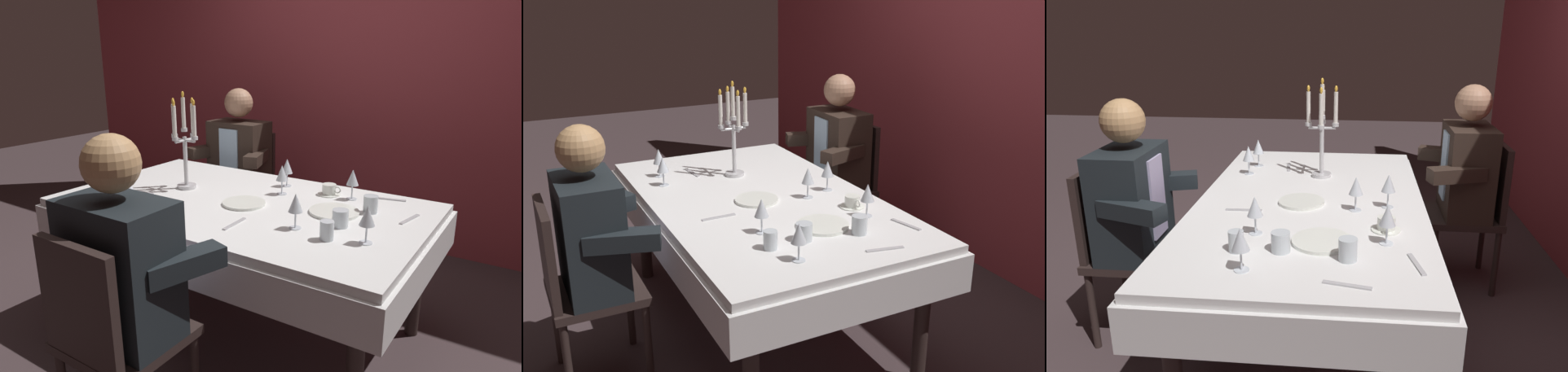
{
  "view_description": "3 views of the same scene",
  "coord_description": "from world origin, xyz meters",
  "views": [
    {
      "loc": [
        1.36,
        -1.91,
        1.52
      ],
      "look_at": [
        0.1,
        0.03,
        0.83
      ],
      "focal_mm": 32.23,
      "sensor_mm": 36.0,
      "label": 1
    },
    {
      "loc": [
        2.7,
        -1.23,
        1.82
      ],
      "look_at": [
        0.13,
        0.07,
        0.83
      ],
      "focal_mm": 41.48,
      "sensor_mm": 36.0,
      "label": 2
    },
    {
      "loc": [
        2.33,
        0.22,
        1.59
      ],
      "look_at": [
        0.12,
        -0.0,
        0.85
      ],
      "focal_mm": 34.88,
      "sensor_mm": 36.0,
      "label": 3
    }
  ],
  "objects": [
    {
      "name": "fork_3",
      "position": [
        0.82,
        0.2,
        0.74
      ],
      "size": [
        0.05,
        0.17,
        0.01
      ],
      "primitive_type": "cube",
      "rotation": [
        0.0,
        0.0,
        1.37
      ],
      "color": "#B7B7BC",
      "rests_on": "dining_table"
    },
    {
      "name": "wine_glass_4",
      "position": [
        -0.59,
        -0.37,
        0.85
      ],
      "size": [
        0.07,
        0.07,
        0.16
      ],
      "color": "silver",
      "rests_on": "dining_table"
    },
    {
      "name": "wine_glass_1",
      "position": [
        0.47,
        0.35,
        0.85
      ],
      "size": [
        0.07,
        0.07,
        0.16
      ],
      "color": "silver",
      "rests_on": "dining_table"
    },
    {
      "name": "back_wall",
      "position": [
        0.0,
        1.66,
        1.35
      ],
      "size": [
        6.0,
        0.12,
        2.7
      ],
      "primitive_type": "cube",
      "color": "#9E3941",
      "rests_on": "ground_plane"
    },
    {
      "name": "dining_table",
      "position": [
        0.0,
        0.0,
        0.62
      ],
      "size": [
        1.94,
        1.14,
        0.74
      ],
      "color": "white",
      "rests_on": "ground_plane"
    },
    {
      "name": "seated_diner_0",
      "position": [
        -0.65,
        0.89,
        0.74
      ],
      "size": [
        0.63,
        0.48,
        1.24
      ],
      "color": "#2F2320",
      "rests_on": "ground_plane"
    },
    {
      "name": "wine_glass_5",
      "position": [
        -0.42,
        -0.39,
        0.85
      ],
      "size": [
        0.07,
        0.07,
        0.16
      ],
      "color": "silver",
      "rests_on": "dining_table"
    },
    {
      "name": "water_tumbler_1",
      "position": [
        0.58,
        -0.06,
        0.78
      ],
      "size": [
        0.07,
        0.07,
        0.08
      ],
      "primitive_type": "cylinder",
      "color": "silver",
      "rests_on": "dining_table"
    },
    {
      "name": "fork_0",
      "position": [
        0.17,
        -0.3,
        0.74
      ],
      "size": [
        0.02,
        0.17,
        0.01
      ],
      "primitive_type": "cube",
      "rotation": [
        0.0,
        0.0,
        1.6
      ],
      "color": "#B7B7BC",
      "rests_on": "dining_table"
    },
    {
      "name": "wine_glass_2",
      "position": [
        0.11,
        0.22,
        0.85
      ],
      "size": [
        0.07,
        0.07,
        0.16
      ],
      "color": "silver",
      "rests_on": "dining_table"
    },
    {
      "name": "coffee_cup_0",
      "position": [
        0.34,
        0.35,
        0.77
      ],
      "size": [
        0.13,
        0.12,
        0.06
      ],
      "color": "white",
      "rests_on": "dining_table"
    },
    {
      "name": "wine_glass_0",
      "position": [
        0.42,
        -0.19,
        0.86
      ],
      "size": [
        0.07,
        0.07,
        0.16
      ],
      "color": "silver",
      "rests_on": "dining_table"
    },
    {
      "name": "ground_plane",
      "position": [
        0.0,
        0.0,
        0.0
      ],
      "size": [
        12.0,
        12.0,
        0.0
      ],
      "primitive_type": "plane",
      "color": "#413335"
    },
    {
      "name": "water_tumbler_0",
      "position": [
        0.6,
        -0.23,
        0.78
      ],
      "size": [
        0.06,
        0.06,
        0.08
      ],
      "primitive_type": "cylinder",
      "color": "silver",
      "rests_on": "dining_table"
    },
    {
      "name": "fork_1",
      "position": [
        0.65,
        0.45,
        0.74
      ],
      "size": [
        0.17,
        0.05,
        0.01
      ],
      "primitive_type": "cube",
      "rotation": [
        0.0,
        0.0,
        0.22
      ],
      "color": "#B7B7BC",
      "rests_on": "dining_table"
    },
    {
      "name": "wine_glass_6",
      "position": [
        0.75,
        -0.17,
        0.86
      ],
      "size": [
        0.07,
        0.07,
        0.16
      ],
      "color": "silver",
      "rests_on": "dining_table"
    },
    {
      "name": "wine_glass_3",
      "position": [
        0.06,
        0.37,
        0.85
      ],
      "size": [
        0.07,
        0.07,
        0.16
      ],
      "color": "silver",
      "rests_on": "dining_table"
    },
    {
      "name": "fork_2",
      "position": [
        -0.56,
        -0.18,
        0.74
      ],
      "size": [
        0.17,
        0.04,
        0.01
      ],
      "primitive_type": "cube",
      "rotation": [
        0.0,
        0.0,
        0.12
      ],
      "color": "#B7B7BC",
      "rests_on": "dining_table"
    },
    {
      "name": "dinner_plate_1",
      "position": [
        0.04,
        -0.04,
        0.75
      ],
      "size": [
        0.22,
        0.22,
        0.01
      ],
      "primitive_type": "cylinder",
      "color": "white",
      "rests_on": "dining_table"
    },
    {
      "name": "dinner_plate_0",
      "position": [
        0.48,
        0.09,
        0.75
      ],
      "size": [
        0.25,
        0.25,
        0.01
      ],
      "primitive_type": "cylinder",
      "color": "white",
      "rests_on": "dining_table"
    },
    {
      "name": "candelabra",
      "position": [
        -0.41,
        0.03,
        1.0
      ],
      "size": [
        0.19,
        0.19,
        0.55
      ],
      "color": "silver",
      "rests_on": "dining_table"
    },
    {
      "name": "seated_diner_1",
      "position": [
        0.07,
        -0.89,
        0.74
      ],
      "size": [
        0.63,
        0.48,
        1.24
      ],
      "color": "#2F2320",
      "rests_on": "ground_plane"
    },
    {
      "name": "water_tumbler_2",
      "position": [
        0.63,
        0.2,
        0.78
      ],
      "size": [
        0.07,
        0.07,
        0.09
      ],
      "primitive_type": "cylinder",
      "color": "silver",
      "rests_on": "dining_table"
    }
  ]
}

